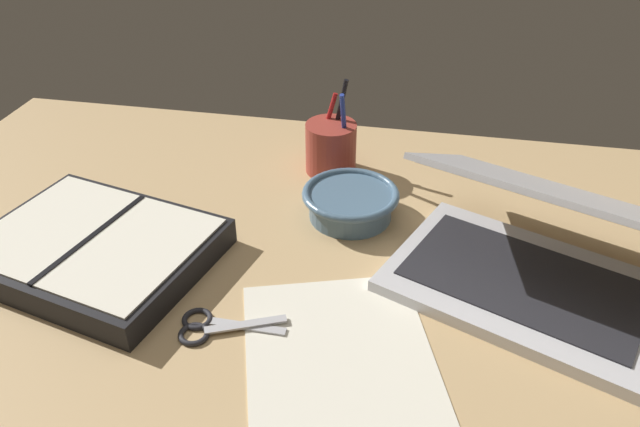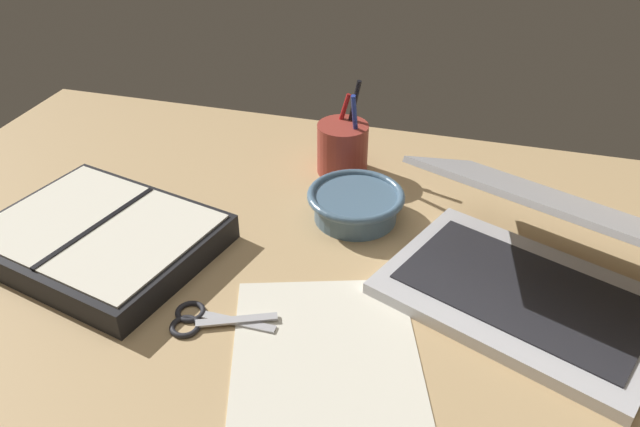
% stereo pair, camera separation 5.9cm
% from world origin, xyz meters
% --- Properties ---
extents(desk_top, '(1.40, 1.00, 0.02)m').
position_xyz_m(desk_top, '(0.00, 0.00, 0.01)').
color(desk_top, tan).
rests_on(desk_top, ground).
extents(laptop, '(0.43, 0.40, 0.17)m').
position_xyz_m(laptop, '(0.31, 0.07, 0.07)').
color(laptop, silver).
rests_on(laptop, desk_top).
extents(bowl, '(0.15, 0.15, 0.05)m').
position_xyz_m(bowl, '(0.05, 0.18, 0.05)').
color(bowl, slate).
rests_on(bowl, desk_top).
extents(pen_cup, '(0.09, 0.09, 0.16)m').
position_xyz_m(pen_cup, '(-0.01, 0.32, 0.07)').
color(pen_cup, '#9E382D').
rests_on(pen_cup, desk_top).
extents(planner, '(0.36, 0.31, 0.04)m').
position_xyz_m(planner, '(-0.29, 0.00, 0.04)').
color(planner, black).
rests_on(planner, desk_top).
extents(scissors, '(0.13, 0.07, 0.01)m').
position_xyz_m(scissors, '(-0.09, -0.10, 0.02)').
color(scissors, '#B7B7BC').
rests_on(scissors, desk_top).
extents(paper_sheet_front, '(0.30, 0.34, 0.00)m').
position_xyz_m(paper_sheet_front, '(0.08, -0.12, 0.02)').
color(paper_sheet_front, silver).
rests_on(paper_sheet_front, desk_top).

